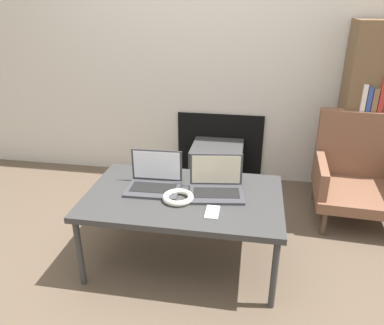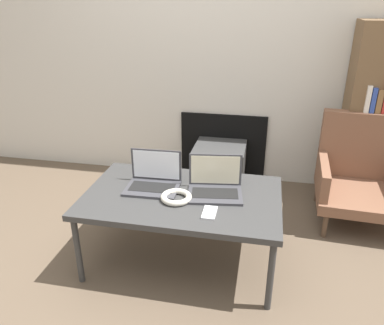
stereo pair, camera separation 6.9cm
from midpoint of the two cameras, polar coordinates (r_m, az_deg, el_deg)
ground_plane at (r=2.29m, az=-3.72°, el=-19.36°), size 14.00×14.00×0.00m
wall_back at (r=3.29m, az=2.54°, el=18.99°), size 7.00×0.08×2.60m
table at (r=2.28m, az=-2.15°, el=-5.68°), size 1.18×0.73×0.48m
laptop_left at (r=2.34m, az=-6.57°, el=-2.74°), size 0.33×0.25×0.22m
laptop_right at (r=2.27m, az=2.86°, el=-3.49°), size 0.35×0.28×0.22m
headphones at (r=2.20m, az=-3.04°, el=-5.33°), size 0.18×0.18×0.04m
phone at (r=2.08m, az=2.15°, el=-7.59°), size 0.07×0.14×0.01m
tv at (r=3.30m, az=3.20°, el=-0.65°), size 0.44×0.44×0.40m
armchair at (r=3.10m, az=23.34°, el=-0.94°), size 0.65×0.66×0.78m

